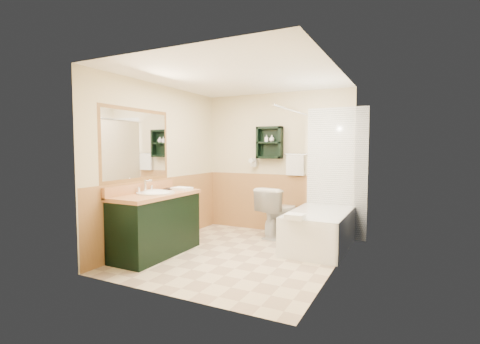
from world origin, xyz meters
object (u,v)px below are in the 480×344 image
object	(u,v)px
vanity_book	(164,183)
soap_bottle_a	(267,140)
bathtub	(320,229)
soap_bottle_b	(272,139)
wall_shelf	(269,143)
hair_dryer	(254,163)
vanity	(156,224)
toilet	(279,212)

from	to	relation	value
vanity_book	soap_bottle_a	world-z (taller)	soap_bottle_a
bathtub	vanity_book	bearing A→B (deg)	-155.35
bathtub	soap_bottle_b	world-z (taller)	soap_bottle_b
soap_bottle_b	soap_bottle_a	bearing A→B (deg)	180.00
wall_shelf	soap_bottle_b	world-z (taller)	wall_shelf
hair_dryer	vanity_book	distance (m)	1.73
hair_dryer	soap_bottle_a	size ratio (longest dim) A/B	2.08
wall_shelf	hair_dryer	distance (m)	0.46
vanity_book	soap_bottle_a	distance (m)	1.92
wall_shelf	bathtub	world-z (taller)	wall_shelf
bathtub	soap_bottle_b	size ratio (longest dim) A/B	13.27
vanity	soap_bottle_b	distance (m)	2.42
soap_bottle_a	toilet	bearing A→B (deg)	-34.25
bathtub	vanity_book	distance (m)	2.39
hair_dryer	vanity	bearing A→B (deg)	-107.18
soap_bottle_b	vanity_book	bearing A→B (deg)	-126.27
toilet	soap_bottle_b	size ratio (longest dim) A/B	7.30
soap_bottle_a	soap_bottle_b	distance (m)	0.10
toilet	soap_bottle_a	xyz separation A→B (m)	(-0.31, 0.21, 1.19)
toilet	soap_bottle_b	xyz separation A→B (m)	(-0.22, 0.21, 1.21)
hair_dryer	bathtub	xyz separation A→B (m)	(1.33, -0.58, -0.93)
wall_shelf	hair_dryer	size ratio (longest dim) A/B	2.29
vanity	soap_bottle_a	xyz separation A→B (m)	(0.84, 1.89, 1.17)
vanity	vanity_book	size ratio (longest dim) A/B	6.64
wall_shelf	soap_bottle_a	xyz separation A→B (m)	(-0.05, -0.01, 0.04)
hair_dryer	toilet	xyz separation A→B (m)	(0.56, -0.24, -0.80)
bathtub	toilet	bearing A→B (deg)	156.33
hair_dryer	soap_bottle_a	xyz separation A→B (m)	(0.25, -0.03, 0.39)
vanity	bathtub	world-z (taller)	vanity
soap_bottle_b	hair_dryer	bearing A→B (deg)	175.01
wall_shelf	soap_bottle_b	bearing A→B (deg)	-6.58
vanity	soap_bottle_b	bearing A→B (deg)	63.65
vanity	bathtub	xyz separation A→B (m)	(1.92, 1.35, -0.15)
vanity	soap_bottle_a	bearing A→B (deg)	65.98
vanity	soap_bottle_a	world-z (taller)	soap_bottle_a
vanity	soap_bottle_b	world-z (taller)	soap_bottle_b
toilet	wall_shelf	bearing A→B (deg)	-26.62
wall_shelf	vanity_book	distance (m)	1.94
toilet	soap_bottle_b	distance (m)	1.24
wall_shelf	soap_bottle_a	size ratio (longest dim) A/B	4.77
vanity_book	soap_bottle_a	bearing A→B (deg)	32.99
vanity	vanity_book	world-z (taller)	vanity_book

